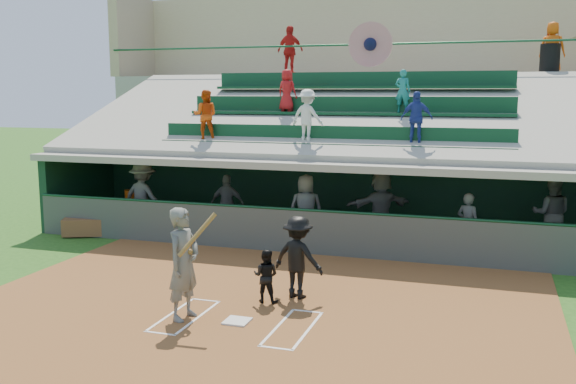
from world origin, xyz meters
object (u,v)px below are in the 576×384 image
(white_table, at_px, (134,215))
(trash_bin, at_px, (550,59))
(water_cooler, at_px, (132,197))
(catcher, at_px, (266,276))
(home_plate, at_px, (237,321))
(batter_at_plate, at_px, (184,263))

(white_table, height_order, trash_bin, trash_bin)
(water_cooler, bearing_deg, catcher, -40.54)
(home_plate, xyz_separation_m, trash_bin, (5.71, 12.39, 5.02))
(batter_at_plate, height_order, catcher, batter_at_plate)
(white_table, relative_size, water_cooler, 1.92)
(white_table, bearing_deg, water_cooler, 172.88)
(batter_at_plate, relative_size, catcher, 1.95)
(home_plate, height_order, catcher, catcher)
(white_table, distance_m, trash_bin, 13.91)
(home_plate, distance_m, white_table, 8.72)
(home_plate, xyz_separation_m, batter_at_plate, (-0.96, -0.11, 0.99))
(batter_at_plate, xyz_separation_m, water_cooler, (-5.01, 6.50, -0.08))
(white_table, distance_m, water_cooler, 0.56)
(home_plate, bearing_deg, white_table, 132.93)
(white_table, xyz_separation_m, water_cooler, (-0.04, 0.01, 0.56))
(home_plate, distance_m, catcher, 1.29)
(batter_at_plate, relative_size, trash_bin, 2.18)
(batter_at_plate, bearing_deg, water_cooler, 127.65)
(catcher, height_order, trash_bin, trash_bin)
(batter_at_plate, xyz_separation_m, white_table, (-4.97, 6.49, -0.64))
(home_plate, relative_size, batter_at_plate, 0.21)
(catcher, bearing_deg, white_table, -41.58)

